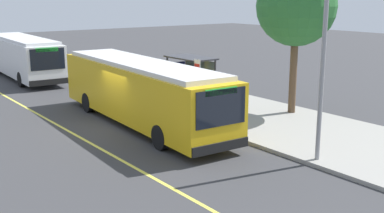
{
  "coord_description": "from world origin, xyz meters",
  "views": [
    {
      "loc": [
        18.85,
        -10.1,
        5.87
      ],
      "look_at": [
        3.57,
        1.38,
        1.43
      ],
      "focal_mm": 44.9,
      "sensor_mm": 36.0,
      "label": 1
    }
  ],
  "objects": [
    {
      "name": "bus_shelter",
      "position": [
        -2.01,
        5.5,
        1.92
      ],
      "size": [
        2.9,
        1.6,
        2.48
      ],
      "color": "#333338",
      "rests_on": "sidewalk_curb"
    },
    {
      "name": "utility_pole",
      "position": [
        8.51,
        3.26,
        3.35
      ],
      "size": [
        0.16,
        0.16,
        6.4
      ],
      "primitive_type": "cylinder",
      "color": "gray",
      "rests_on": "sidewalk_curb"
    },
    {
      "name": "route_sign_post",
      "position": [
        1.08,
        3.57,
        1.96
      ],
      "size": [
        0.44,
        0.08,
        2.8
      ],
      "color": "#333338",
      "rests_on": "sidewalk_curb"
    },
    {
      "name": "sidewalk_curb",
      "position": [
        0.0,
        6.0,
        0.07
      ],
      "size": [
        44.0,
        6.4,
        0.15
      ],
      "primitive_type": "cube",
      "color": "gray",
      "rests_on": "ground_plane"
    },
    {
      "name": "pedestrian_commuter",
      "position": [
        -2.51,
        3.66,
        1.12
      ],
      "size": [
        0.24,
        0.4,
        1.69
      ],
      "color": "#282D47",
      "rests_on": "sidewalk_curb"
    },
    {
      "name": "transit_bus_second",
      "position": [
        -16.0,
        0.86,
        1.62
      ],
      "size": [
        11.43,
        3.1,
        2.95
      ],
      "color": "white",
      "rests_on": "ground_plane"
    },
    {
      "name": "transit_bus_main",
      "position": [
        0.15,
        1.01,
        1.62
      ],
      "size": [
        12.41,
        3.25,
        2.95
      ],
      "color": "gold",
      "rests_on": "ground_plane"
    },
    {
      "name": "ground_plane",
      "position": [
        0.0,
        0.0,
        0.0
      ],
      "size": [
        120.0,
        120.0,
        0.0
      ],
      "primitive_type": "plane",
      "color": "#38383A"
    },
    {
      "name": "waiting_bench",
      "position": [
        -1.91,
        5.35,
        0.63
      ],
      "size": [
        1.6,
        0.48,
        0.95
      ],
      "color": "brown",
      "rests_on": "sidewalk_curb"
    },
    {
      "name": "lane_stripe_center",
      "position": [
        0.0,
        -2.2,
        0.0
      ],
      "size": [
        36.0,
        0.14,
        0.01
      ],
      "primitive_type": "cube",
      "color": "#E0D64C",
      "rests_on": "ground_plane"
    },
    {
      "name": "street_tree_near_shelter",
      "position": [
        3.15,
        7.94,
        5.34
      ],
      "size": [
        3.85,
        3.85,
        7.15
      ],
      "color": "brown",
      "rests_on": "sidewalk_curb"
    }
  ]
}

